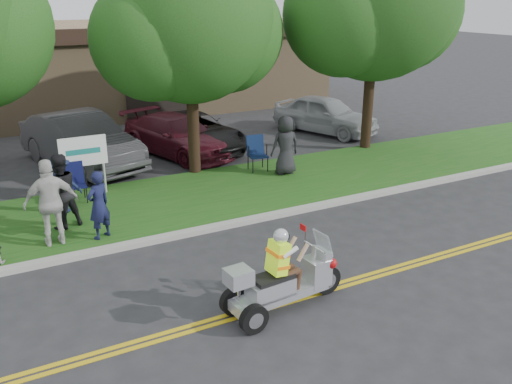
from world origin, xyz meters
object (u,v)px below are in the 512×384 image
spectator_adult_left (99,205)px  parked_car_right (177,136)px  lawn_chair_b (74,180)px  spectator_adult_right (51,203)px  lawn_chair_a (256,151)px  parked_car_left (81,141)px  parked_car_mid (193,132)px  spectator_adult_mid (60,191)px  parked_car_far_right (325,114)px  trike_scooter (282,282)px

spectator_adult_left → parked_car_right: spectator_adult_left is taller
lawn_chair_b → spectator_adult_right: spectator_adult_right is taller
lawn_chair_a → spectator_adult_right: 7.01m
lawn_chair_a → spectator_adult_left: spectator_adult_left is taller
lawn_chair_a → parked_car_left: parked_car_left is taller
spectator_adult_right → parked_car_mid: size_ratio=0.41×
lawn_chair_b → parked_car_left: parked_car_left is taller
lawn_chair_b → parked_car_right: size_ratio=0.22×
lawn_chair_b → spectator_adult_mid: spectator_adult_mid is taller
lawn_chair_b → parked_car_far_right: size_ratio=0.24×
lawn_chair_a → spectator_adult_left: size_ratio=0.68×
spectator_adult_mid → parked_car_right: (4.63, 4.90, -0.32)m
spectator_adult_left → parked_car_far_right: spectator_adult_left is taller
parked_car_mid → parked_car_right: size_ratio=1.02×
trike_scooter → parked_car_left: size_ratio=0.46×
lawn_chair_b → spectator_adult_left: 2.70m
lawn_chair_b → parked_car_mid: 5.89m
spectator_adult_left → parked_car_left: (0.76, 6.00, -0.03)m
lawn_chair_b → parked_car_left: bearing=78.6°
spectator_adult_left → parked_car_left: parked_car_left is taller
trike_scooter → spectator_adult_left: 4.87m
spectator_adult_mid → parked_car_mid: size_ratio=0.38×
lawn_chair_b → spectator_adult_right: 2.73m
spectator_adult_mid → parked_car_left: bearing=-124.3°
trike_scooter → spectator_adult_mid: (-2.82, 5.35, 0.45)m
spectator_adult_mid → parked_car_left: spectator_adult_mid is taller
parked_car_mid → parked_car_right: (-0.70, -0.25, 0.02)m
spectator_adult_right → parked_car_mid: 8.27m
lawn_chair_b → spectator_adult_left: bearing=-86.1°
parked_car_far_right → parked_car_mid: bearing=158.6°
parked_car_mid → spectator_adult_left: bearing=-136.2°
lawn_chair_b → trike_scooter: bearing=-69.8°
spectator_adult_left → spectator_adult_right: (-0.96, 0.14, 0.18)m
parked_car_left → spectator_adult_mid: bearing=-122.7°
spectator_adult_mid → trike_scooter: bearing=99.3°
trike_scooter → parked_car_far_right: size_ratio=0.56×
lawn_chair_a → spectator_adult_right: spectator_adult_right is taller
lawn_chair_a → parked_car_far_right: (4.87, 3.30, 0.04)m
parked_car_left → parked_car_right: parked_car_left is taller
trike_scooter → lawn_chair_b: size_ratio=2.35×
trike_scooter → parked_car_left: bearing=93.0°
parked_car_mid → parked_car_left: bearing=173.5°
lawn_chair_a → parked_car_mid: size_ratio=0.22×
spectator_adult_left → spectator_adult_mid: bearing=-85.9°
trike_scooter → parked_car_far_right: trike_scooter is taller
lawn_chair_b → parked_car_left: 3.41m
lawn_chair_a → spectator_adult_right: bearing=-149.4°
spectator_adult_left → lawn_chair_b: bearing=-117.1°
parked_car_left → spectator_adult_right: bearing=-123.4°
trike_scooter → spectator_adult_left: size_ratio=1.53×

